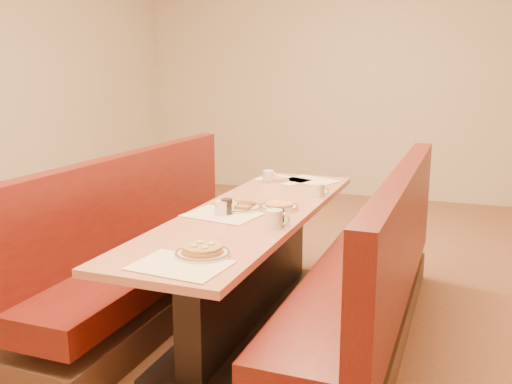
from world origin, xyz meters
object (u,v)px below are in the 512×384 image
(eggs_plate, at_px, (238,207))
(soda_tumbler_mid, at_px, (278,217))
(booth_right, at_px, (370,286))
(coffee_mug_c, at_px, (319,190))
(diner_table, at_px, (252,268))
(booth_left, at_px, (150,257))
(coffee_mug_b, at_px, (222,208))
(coffee_mug_d, at_px, (269,176))
(coffee_mug_a, at_px, (275,219))
(pancake_plate, at_px, (203,252))
(soda_tumbler_near, at_px, (227,207))

(eggs_plate, height_order, soda_tumbler_mid, soda_tumbler_mid)
(booth_right, height_order, coffee_mug_c, booth_right)
(diner_table, distance_m, booth_left, 0.73)
(coffee_mug_b, height_order, coffee_mug_d, coffee_mug_d)
(coffee_mug_c, bearing_deg, coffee_mug_a, -106.36)
(pancake_plate, xyz_separation_m, coffee_mug_d, (-0.29, 1.73, 0.03))
(booth_left, xyz_separation_m, coffee_mug_c, (1.02, 0.52, 0.43))
(coffee_mug_c, bearing_deg, pancake_plate, -112.12)
(coffee_mug_a, distance_m, coffee_mug_c, 0.85)
(soda_tumbler_near, bearing_deg, coffee_mug_a, -25.62)
(pancake_plate, height_order, soda_tumbler_near, soda_tumbler_near)
(diner_table, height_order, coffee_mug_b, coffee_mug_b)
(eggs_plate, bearing_deg, coffee_mug_a, -42.24)
(booth_right, bearing_deg, soda_tumbler_near, -169.53)
(coffee_mug_d, bearing_deg, coffee_mug_c, -27.08)
(booth_right, xyz_separation_m, soda_tumbler_mid, (-0.47, -0.27, 0.44))
(coffee_mug_c, height_order, coffee_mug_d, coffee_mug_d)
(booth_right, xyz_separation_m, soda_tumbler_near, (-0.83, -0.15, 0.44))
(coffee_mug_c, xyz_separation_m, coffee_mug_d, (-0.47, 0.32, 0.00))
(coffee_mug_c, xyz_separation_m, soda_tumbler_near, (-0.38, -0.67, 0.00))
(pancake_plate, distance_m, eggs_plate, 0.90)
(booth_right, height_order, eggs_plate, booth_right)
(coffee_mug_b, xyz_separation_m, coffee_mug_c, (0.41, 0.69, -0.00))
(soda_tumbler_mid, bearing_deg, pancake_plate, -104.56)
(coffee_mug_c, bearing_deg, coffee_mug_d, 131.05)
(coffee_mug_d, xyz_separation_m, soda_tumbler_near, (0.09, -1.00, -0.00))
(booth_left, distance_m, coffee_mug_d, 1.09)
(booth_right, distance_m, soda_tumbler_near, 0.95)
(eggs_plate, xyz_separation_m, coffee_mug_a, (0.35, -0.32, 0.04))
(coffee_mug_a, bearing_deg, coffee_mug_b, 137.98)
(booth_right, relative_size, pancake_plate, 9.62)
(coffee_mug_a, height_order, coffee_mug_b, coffee_mug_a)
(coffee_mug_c, bearing_deg, soda_tumbler_near, -134.30)
(coffee_mug_d, distance_m, soda_tumbler_mid, 1.20)
(pancake_plate, distance_m, coffee_mug_d, 1.75)
(booth_right, distance_m, coffee_mug_a, 0.72)
(diner_table, xyz_separation_m, eggs_plate, (-0.09, -0.01, 0.39))
(booth_left, bearing_deg, coffee_mug_a, -18.20)
(pancake_plate, bearing_deg, coffee_mug_c, 82.55)
(diner_table, height_order, coffee_mug_d, coffee_mug_d)
(diner_table, bearing_deg, booth_left, 180.00)
(diner_table, bearing_deg, coffee_mug_d, 102.73)
(booth_left, distance_m, coffee_mug_b, 0.77)
(booth_left, distance_m, soda_tumbler_near, 0.78)
(pancake_plate, relative_size, soda_tumbler_mid, 2.67)
(coffee_mug_a, relative_size, soda_tumbler_near, 1.37)
(coffee_mug_a, bearing_deg, coffee_mug_c, 68.50)
(eggs_plate, distance_m, soda_tumbler_mid, 0.44)
(booth_right, height_order, coffee_mug_a, booth_right)
(booth_right, relative_size, coffee_mug_a, 18.96)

